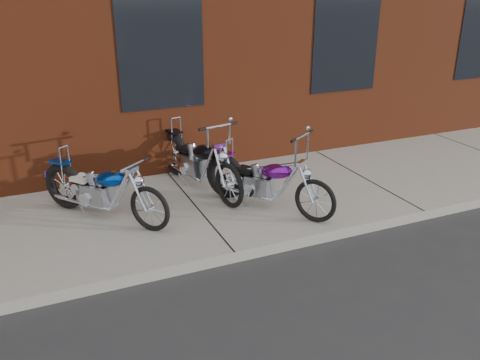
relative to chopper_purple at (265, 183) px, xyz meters
name	(u,v)px	position (x,y,z in m)	size (l,w,h in m)	color
ground	(235,263)	(-0.91, -1.04, -0.54)	(120.00, 120.00, 0.00)	#2A2A2D
sidewalk	(196,211)	(-0.91, 0.46, -0.47)	(22.00, 3.00, 0.15)	gray
chopper_purple	(265,183)	(0.00, 0.00, 0.00)	(1.26, 1.88, 1.22)	black
chopper_blue	(102,192)	(-2.23, 0.60, 0.00)	(1.46, 1.79, 0.96)	black
chopper_third	(198,163)	(-0.64, 1.11, 0.03)	(0.72, 2.32, 1.19)	black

